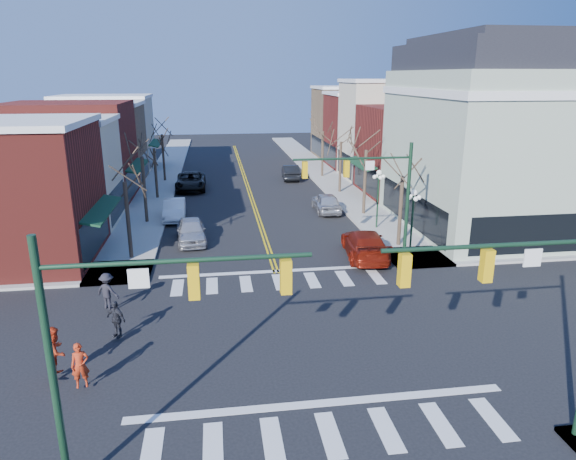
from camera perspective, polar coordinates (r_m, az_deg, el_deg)
name	(u,v)px	position (r m, az deg, el deg)	size (l,w,h in m)	color
ground	(298,338)	(22.24, 1.11, -11.89)	(160.00, 160.00, 0.00)	black
sidewalk_left	(144,219)	(41.02, -15.70, 1.20)	(3.50, 70.00, 0.15)	#9E9B93
sidewalk_right	(364,211)	(42.37, 8.45, 2.14)	(3.50, 70.00, 0.15)	#9E9B93
bldg_left_brick_a	(1,196)	(34.00, -29.28, 3.33)	(10.00, 8.50, 8.00)	maroon
bldg_left_stucco_a	(43,175)	(41.23, -25.56, 5.50)	(10.00, 7.00, 7.50)	beige
bldg_left_brick_b	(71,153)	(48.75, -22.98, 7.92)	(10.00, 9.00, 8.50)	maroon
bldg_left_tan	(92,144)	(56.75, -20.93, 8.87)	(10.00, 7.50, 7.80)	#876A4A
bldg_left_stucco_b	(107,134)	(64.27, -19.51, 10.00)	(10.00, 8.00, 8.20)	beige
bldg_right_brick_a	(419,151)	(49.18, 14.38, 8.49)	(10.00, 8.50, 8.00)	maroon
bldg_right_stucco	(392,131)	(56.25, 11.45, 10.70)	(10.00, 7.00, 10.00)	beige
bldg_right_brick_b	(370,131)	(63.40, 9.14, 10.79)	(10.00, 8.00, 8.50)	maroon
bldg_right_tan	(353,123)	(71.03, 7.23, 11.70)	(10.00, 8.00, 9.00)	#876A4A
victorian_corner	(498,135)	(39.28, 22.28, 9.71)	(12.25, 14.25, 13.30)	#A1B199
traffic_mast_near_left	(125,328)	(13.46, -17.62, -10.36)	(6.60, 0.28, 7.20)	#14331E
traffic_mast_near_right	(540,301)	(15.89, 26.24, -7.09)	(6.60, 0.28, 7.20)	#14331E
traffic_mast_far_right	(376,189)	(28.67, 9.78, 4.55)	(6.60, 0.28, 7.20)	#14331E
lamppost_corner	(413,212)	(30.97, 13.68, 1.90)	(0.36, 0.36, 4.33)	#14331E
lamppost_midblock	(378,189)	(36.90, 10.01, 4.49)	(0.36, 0.36, 4.33)	#14331E
tree_left_a	(128,222)	(31.78, -17.33, 0.90)	(0.24, 0.24, 4.76)	#382B21
tree_left_b	(145,190)	(39.44, -15.65, 4.25)	(0.24, 0.24, 5.04)	#382B21
tree_left_c	(156,174)	(47.28, -14.48, 6.05)	(0.24, 0.24, 4.55)	#382B21
tree_left_d	(164,158)	(55.10, -13.66, 7.76)	(0.24, 0.24, 4.90)	#382B21
tree_right_a	(400,212)	(33.45, 12.37, 1.93)	(0.24, 0.24, 4.62)	#382B21
tree_right_b	(365,183)	(40.77, 8.52, 5.19)	(0.24, 0.24, 5.18)	#382B21
tree_right_c	(340,168)	(48.38, 5.82, 6.90)	(0.24, 0.24, 4.83)	#382B21
tree_right_d	(322,154)	(56.07, 3.85, 8.38)	(0.24, 0.24, 4.97)	#382B21
car_left_near	(191,231)	(34.64, -10.71, -0.08)	(1.86, 4.61, 1.57)	#BBBBC0
car_left_mid	(174,209)	(40.50, -12.50, 2.24)	(1.61, 4.63, 1.52)	white
car_left_far	(191,181)	(50.83, -10.75, 5.35)	(2.76, 5.99, 1.67)	black
car_right_near	(365,244)	(31.55, 8.55, -1.55)	(2.35, 5.78, 1.68)	maroon
car_right_mid	(326,202)	(41.78, 4.28, 3.09)	(1.88, 4.66, 1.59)	silver
car_right_far	(291,172)	(55.00, 0.28, 6.44)	(1.64, 4.71, 1.55)	black
pedestrian_red_a	(80,365)	(19.86, -22.09, -13.77)	(0.61, 0.40, 1.67)	#AE2C12
pedestrian_red_b	(56,351)	(20.79, -24.39, -12.19)	(0.94, 0.73, 1.94)	red
pedestrian_dark_a	(116,319)	(22.81, -18.57, -9.35)	(0.94, 0.39, 1.61)	black
pedestrian_dark_b	(107,291)	(25.52, -19.43, -6.41)	(1.14, 0.65, 1.76)	black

